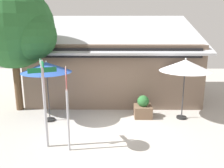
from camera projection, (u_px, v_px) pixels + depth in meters
The scene contains 8 objects.
ground_plane at pixel (111, 132), 9.14m from camera, with size 28.00×28.00×0.10m, color #ADA8A0.
cafe_building at pixel (114, 67), 13.61m from camera, with size 9.27×5.82×4.70m.
street_sign_post at pixel (44, 95), 7.49m from camera, with size 0.83×0.88×2.98m.
stop_sign at pixel (67, 93), 7.22m from camera, with size 0.17×0.79×2.83m.
patio_umbrella_royal_blue_left at pixel (46, 68), 9.56m from camera, with size 2.08×2.08×2.64m.
patio_umbrella_ivory_center at pixel (185, 66), 9.80m from camera, with size 2.19×2.19×2.71m.
shade_tree at pixel (15, 28), 10.47m from camera, with size 4.05×3.83×5.91m.
sidewalk_planter at pixel (143, 108), 10.44m from camera, with size 0.78×0.78×1.01m.
Camera 1 is at (0.15, -8.42, 3.99)m, focal length 37.12 mm.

